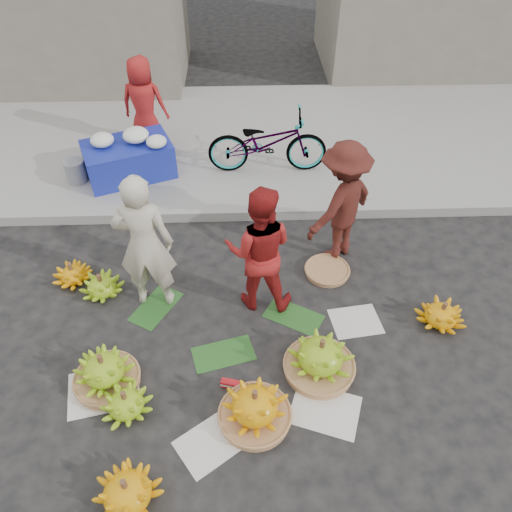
{
  "coord_description": "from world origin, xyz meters",
  "views": [
    {
      "loc": [
        0.14,
        -3.44,
        4.39
      ],
      "look_at": [
        0.28,
        0.58,
        0.7
      ],
      "focal_mm": 35.0,
      "sensor_mm": 36.0,
      "label": 1
    }
  ],
  "objects_px": {
    "banana_bunch_0": "(104,371)",
    "bicycle": "(267,143)",
    "vendor_cream": "(145,244)",
    "flower_table": "(129,157)",
    "banana_bunch_4": "(320,357)"
  },
  "relations": [
    {
      "from": "banana_bunch_0",
      "to": "bicycle",
      "type": "relative_size",
      "value": 0.4
    },
    {
      "from": "vendor_cream",
      "to": "flower_table",
      "type": "height_order",
      "value": "vendor_cream"
    },
    {
      "from": "banana_bunch_0",
      "to": "flower_table",
      "type": "relative_size",
      "value": 0.49
    },
    {
      "from": "banana_bunch_0",
      "to": "bicycle",
      "type": "height_order",
      "value": "bicycle"
    },
    {
      "from": "banana_bunch_0",
      "to": "vendor_cream",
      "type": "height_order",
      "value": "vendor_cream"
    },
    {
      "from": "banana_bunch_0",
      "to": "vendor_cream",
      "type": "distance_m",
      "value": 1.37
    },
    {
      "from": "vendor_cream",
      "to": "flower_table",
      "type": "relative_size",
      "value": 1.18
    },
    {
      "from": "vendor_cream",
      "to": "banana_bunch_4",
      "type": "bearing_deg",
      "value": 150.82
    },
    {
      "from": "banana_bunch_4",
      "to": "bicycle",
      "type": "distance_m",
      "value": 3.68
    },
    {
      "from": "vendor_cream",
      "to": "flower_table",
      "type": "xyz_separation_m",
      "value": [
        -0.63,
        2.52,
        -0.44
      ]
    },
    {
      "from": "banana_bunch_4",
      "to": "vendor_cream",
      "type": "bearing_deg",
      "value": 149.6
    },
    {
      "from": "banana_bunch_0",
      "to": "banana_bunch_4",
      "type": "relative_size",
      "value": 0.99
    },
    {
      "from": "flower_table",
      "to": "bicycle",
      "type": "relative_size",
      "value": 0.82
    },
    {
      "from": "banana_bunch_4",
      "to": "bicycle",
      "type": "bearing_deg",
      "value": 95.6
    },
    {
      "from": "banana_bunch_4",
      "to": "flower_table",
      "type": "distance_m",
      "value": 4.34
    }
  ]
}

